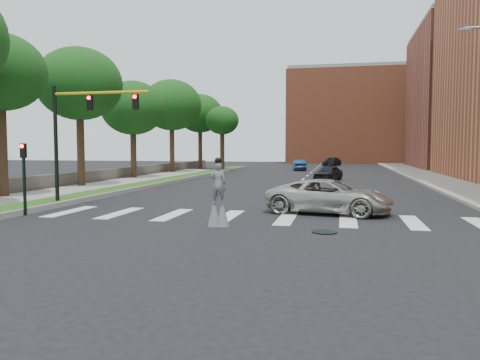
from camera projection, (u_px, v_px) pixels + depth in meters
ground_plane at (253, 221)px, 19.30m from camera, size 160.00×160.00×0.00m
grass_median at (167, 181)px, 41.22m from camera, size 2.00×60.00×0.25m
median_curb at (178, 181)px, 40.99m from camera, size 0.20×60.00×0.28m
sidewalk_left at (72, 190)px, 32.10m from camera, size 4.00×60.00×0.18m
sidewalk_right at (445, 181)px, 41.02m from camera, size 5.00×90.00×0.18m
stone_wall at (120, 174)px, 44.30m from camera, size 0.50×56.00×1.10m
manhole at (325, 232)px, 16.71m from camera, size 0.90×0.90×0.04m
building_far at (474, 99)px, 66.60m from camera, size 16.00×22.00×20.00m
building_backdrop at (354, 118)px, 93.45m from camera, size 26.00×14.00×18.00m
traffic_signal at (77, 126)px, 24.00m from camera, size 5.30×0.23×6.20m
secondary_signal at (24, 172)px, 20.85m from camera, size 0.25×0.21×3.23m
stilt_performer at (218, 200)px, 17.99m from camera, size 0.84×0.57×2.67m
suv_crossing at (329, 196)px, 21.53m from camera, size 6.09×3.63×1.59m
car_near at (328, 173)px, 42.87m from camera, size 2.91×4.40×1.39m
car_mid at (299, 165)px, 61.71m from camera, size 2.24×4.53×1.43m
car_far at (332, 162)px, 76.66m from camera, size 3.49×5.13×1.38m
tree_1 at (0, 73)px, 27.15m from camera, size 5.31×5.31×9.68m
tree_2 at (79, 84)px, 34.87m from camera, size 6.37×6.37×10.49m
tree_3 at (133, 108)px, 44.38m from camera, size 6.02×6.02×9.35m
tree_4 at (172, 105)px, 54.47m from camera, size 6.96×6.96×10.93m
tree_5 at (200, 114)px, 63.48m from camera, size 6.15×6.15×10.27m
tree_6 at (222, 121)px, 58.60m from camera, size 4.18×4.18×8.20m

